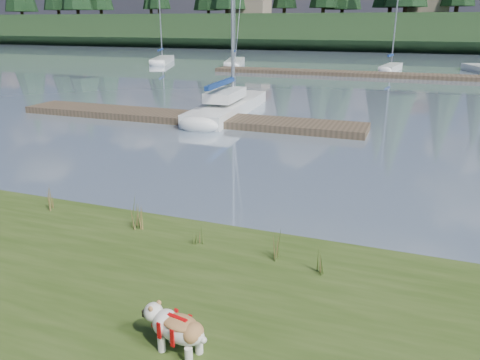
% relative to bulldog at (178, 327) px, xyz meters
% --- Properties ---
extents(ground, '(200.00, 200.00, 0.00)m').
position_rel_bulldog_xyz_m(ground, '(-3.13, 35.21, -0.69)').
color(ground, '#7D8FA3').
rests_on(ground, ground).
extents(ridge, '(200.00, 20.00, 5.00)m').
position_rel_bulldog_xyz_m(ridge, '(-3.13, 78.21, 1.81)').
color(ridge, '#1B3017').
rests_on(ridge, ground).
extents(bulldog, '(0.93, 0.48, 0.55)m').
position_rel_bulldog_xyz_m(bulldog, '(0.00, 0.00, 0.00)').
color(bulldog, silver).
rests_on(bulldog, bank).
extents(sailboat_main, '(2.26, 8.91, 12.69)m').
position_rel_bulldog_xyz_m(sailboat_main, '(-5.92, 17.15, -0.27)').
color(sailboat_main, white).
rests_on(sailboat_main, ground).
extents(dock_near, '(16.00, 2.00, 0.30)m').
position_rel_bulldog_xyz_m(dock_near, '(-7.13, 14.21, -0.54)').
color(dock_near, '#4C3D2C').
rests_on(dock_near, ground).
extents(dock_far, '(26.00, 2.20, 0.30)m').
position_rel_bulldog_xyz_m(dock_far, '(-1.13, 35.21, -0.54)').
color(dock_far, '#4C3D2C').
rests_on(dock_far, ground).
extents(sailboat_bg_0, '(4.15, 7.86, 11.35)m').
position_rel_bulldog_xyz_m(sailboat_bg_0, '(-23.11, 41.13, -0.37)').
color(sailboat_bg_0, white).
rests_on(sailboat_bg_0, ground).
extents(sailboat_bg_1, '(3.37, 7.52, 11.11)m').
position_rel_bulldog_xyz_m(sailboat_bg_1, '(-14.90, 41.19, -0.36)').
color(sailboat_bg_1, white).
rests_on(sailboat_bg_1, ground).
extents(sailboat_bg_2, '(1.85, 5.80, 8.82)m').
position_rel_bulldog_xyz_m(sailboat_bg_2, '(0.31, 40.46, -0.36)').
color(sailboat_bg_2, white).
rests_on(sailboat_bg_2, ground).
extents(weed_0, '(0.17, 0.14, 0.72)m').
position_rel_bulldog_xyz_m(weed_0, '(-2.47, 3.01, -0.04)').
color(weed_0, '#475B23').
rests_on(weed_0, bank).
extents(weed_1, '(0.17, 0.14, 0.54)m').
position_rel_bulldog_xyz_m(weed_1, '(-2.39, 2.90, -0.11)').
color(weed_1, '#475B23').
rests_on(weed_1, bank).
extents(weed_2, '(0.17, 0.14, 0.63)m').
position_rel_bulldog_xyz_m(weed_2, '(0.43, 2.69, -0.08)').
color(weed_2, '#475B23').
rests_on(weed_2, bank).
extents(weed_3, '(0.17, 0.14, 0.55)m').
position_rel_bulldog_xyz_m(weed_3, '(-4.73, 3.15, -0.11)').
color(weed_3, '#475B23').
rests_on(weed_3, bank).
extents(weed_4, '(0.17, 0.14, 0.39)m').
position_rel_bulldog_xyz_m(weed_4, '(-1.00, 2.74, -0.18)').
color(weed_4, '#475B23').
rests_on(weed_4, bank).
extents(weed_5, '(0.17, 0.14, 0.51)m').
position_rel_bulldog_xyz_m(weed_5, '(1.27, 2.45, -0.13)').
color(weed_5, '#475B23').
rests_on(weed_5, bank).
extents(mud_lip, '(60.00, 0.50, 0.14)m').
position_rel_bulldog_xyz_m(mud_lip, '(-3.13, 3.61, -0.62)').
color(mud_lip, '#33281C').
rests_on(mud_lip, ground).
extents(house_0, '(6.30, 5.30, 4.65)m').
position_rel_bulldog_xyz_m(house_0, '(-25.13, 75.21, 6.62)').
color(house_0, gray).
rests_on(house_0, ridge).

